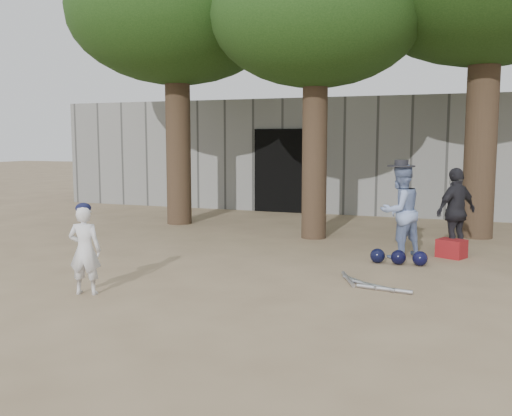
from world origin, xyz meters
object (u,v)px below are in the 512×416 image
at_px(spectator_dark, 456,212).
at_px(red_bag, 451,248).
at_px(boy_player, 85,250).
at_px(spectator_blue, 400,211).

bearing_deg(spectator_dark, red_bag, 29.17).
xyz_separation_m(spectator_dark, red_bag, (-0.04, -0.23, -0.58)).
distance_m(boy_player, spectator_dark, 5.96).
bearing_deg(boy_player, spectator_dark, -150.87).
xyz_separation_m(spectator_blue, red_bag, (0.81, 0.30, -0.61)).
bearing_deg(red_bag, boy_player, -136.65).
distance_m(spectator_dark, red_bag, 0.63).
bearing_deg(spectator_blue, boy_player, -0.72).
relative_size(spectator_blue, red_bag, 3.64).
bearing_deg(red_bag, spectator_dark, 80.24).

